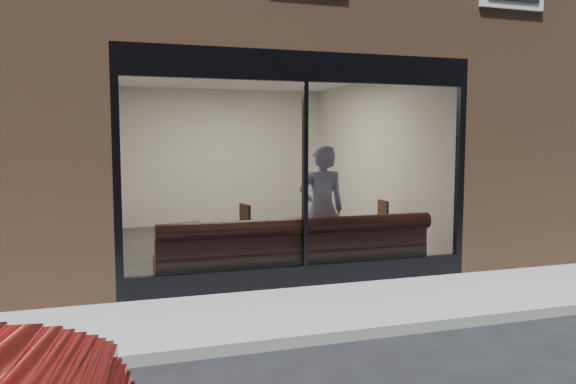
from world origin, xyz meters
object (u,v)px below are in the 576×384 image
object	(u,v)px
person	(322,210)
cafe_table_right	(308,220)
cafe_chair_left	(235,247)
cafe_table_left	(189,226)
banquette	(296,264)
cafe_chair_right	(373,240)

from	to	relation	value
person	cafe_table_right	bearing A→B (deg)	-80.95
cafe_table_right	cafe_chair_left	xyz separation A→B (m)	(-1.04, 0.70, -0.50)
cafe_table_left	cafe_chair_left	bearing A→B (deg)	38.79
cafe_table_left	cafe_table_right	size ratio (longest dim) A/B	0.95
banquette	cafe_table_left	world-z (taller)	cafe_table_left
cafe_chair_left	cafe_chair_right	bearing A→B (deg)	165.04
cafe_table_right	cafe_table_left	bearing A→B (deg)	179.46
person	cafe_table_right	xyz separation A→B (m)	(-0.04, 0.49, -0.23)
person	cafe_table_left	xyz separation A→B (m)	(-1.94, 0.51, -0.23)
banquette	person	bearing A→B (deg)	28.73
person	cafe_chair_left	world-z (taller)	person
cafe_table_left	cafe_chair_left	size ratio (longest dim) A/B	1.50
cafe_table_right	cafe_chair_left	world-z (taller)	cafe_table_right
banquette	cafe_table_right	distance (m)	1.04
cafe_table_left	banquette	bearing A→B (deg)	-28.93
banquette	cafe_table_left	distance (m)	1.71
banquette	cafe_chair_left	xyz separation A→B (m)	(-0.57, 1.47, 0.01)
cafe_table_left	cafe_chair_right	world-z (taller)	cafe_table_left
person	cafe_table_right	distance (m)	0.55
banquette	cafe_chair_left	size ratio (longest dim) A/B	10.85
cafe_table_left	cafe_chair_right	distance (m)	3.40
banquette	cafe_chair_right	world-z (taller)	banquette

